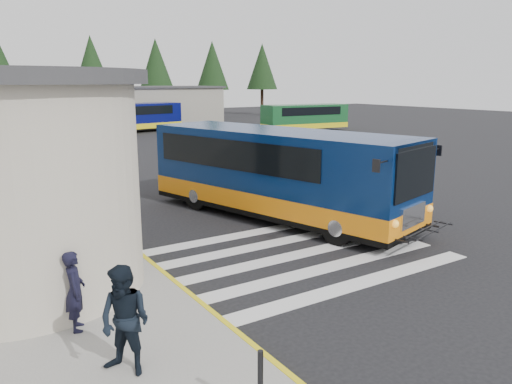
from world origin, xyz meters
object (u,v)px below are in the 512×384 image
pedestrian_a (75,291)px  bollard (260,383)px  transit_bus (279,176)px  far_bus_a (134,116)px  pedestrian_b (125,321)px  far_bus_b (305,116)px

pedestrian_a → bollard: 4.22m
transit_bus → pedestrian_a: (-8.10, -4.94, -0.55)m
far_bus_a → pedestrian_b: bearing=150.8°
bollard → far_bus_b: size_ratio=0.11×
pedestrian_a → far_bus_b: size_ratio=0.18×
pedestrian_b → far_bus_a: size_ratio=0.19×
pedestrian_a → pedestrian_b: bearing=-156.2°
transit_bus → bollard: transit_bus is taller
pedestrian_a → bollard: (1.54, -3.92, -0.28)m
transit_bus → pedestrian_b: 10.37m
bollard → far_bus_a: size_ratio=0.11×
pedestrian_a → far_bus_a: bearing=-6.7°
transit_bus → pedestrian_b: transit_bus is taller
far_bus_b → pedestrian_b: bearing=142.2°
pedestrian_b → bollard: pedestrian_b is taller
pedestrian_b → far_bus_a: far_bus_a is taller
pedestrian_b → transit_bus: bearing=95.2°
transit_bus → far_bus_a: bearing=64.2°
pedestrian_a → far_bus_a: (14.16, 37.13, 0.58)m
pedestrian_a → far_bus_a: far_bus_a is taller
transit_bus → far_bus_a: 32.76m
transit_bus → bollard: 11.05m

